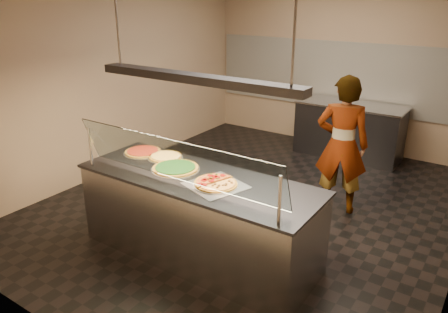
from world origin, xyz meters
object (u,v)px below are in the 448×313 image
Objects in this scene: sneeze_guard at (175,161)px; heat_lamp_housing at (195,78)px; pizza_spinach at (176,168)px; prep_table at (349,130)px; perforated_tray at (216,185)px; half_pizza_pepperoni at (208,180)px; serving_counter at (198,217)px; worker at (342,145)px; pizza_spatula at (180,159)px; half_pizza_sausage at (225,186)px; pizza_cheese at (166,156)px; pizza_tomato at (143,151)px.

heat_lamp_housing reaches higher than sneeze_guard.
pizza_spinach is 0.29× the size of prep_table.
half_pizza_pepperoni is (-0.10, 0.00, 0.03)m from perforated_tray.
worker is (0.85, 1.89, 0.43)m from serving_counter.
perforated_tray is 1.24× the size of pizza_spinach.
pizza_spatula is (-0.70, 0.30, 0.02)m from perforated_tray.
worker reaches higher than half_pizza_sausage.
half_pizza_sausage reaches higher than pizza_cheese.
pizza_tomato is (-1.36, 0.28, -0.01)m from half_pizza_sausage.
perforated_tray is 0.97m from pizza_cheese.
half_pizza_sausage is at bearing -20.38° from pizza_spatula.
worker is at bearing -74.38° from prep_table.
prep_table is (0.00, 4.01, -0.47)m from perforated_tray.
perforated_tray is at bearing -12.33° from heat_lamp_housing.
heat_lamp_housing is (-0.38, 0.06, 0.99)m from half_pizza_sausage.
serving_counter is 1.46× the size of worker.
pizza_spinach is at bearing 41.96° from worker.
pizza_spatula is (-0.81, 0.30, 0.00)m from half_pizza_sausage.
pizza_cheese is 0.22× the size of worker.
perforated_tray is 1.45× the size of pizza_tomato.
serving_counter and prep_table have the same top height.
half_pizza_pepperoni reaches higher than half_pizza_sausage.
pizza_spatula is at bearing 156.96° from perforated_tray.
prep_table is at bearing 86.31° from sneeze_guard.
half_pizza_sausage is at bearing -0.38° from half_pizza_pepperoni.
perforated_tray is 2.03m from worker.
pizza_cheese is at bearing 32.13° from worker.
pizza_tomato is at bearing 166.29° from half_pizza_pepperoni.
half_pizza_sausage is 0.86m from pizza_spatula.
perforated_tray is at bearing -90.05° from prep_table.
half_pizza_pepperoni is 0.20× the size of heat_lamp_housing.
half_pizza_sausage is 2.01m from worker.
pizza_spatula reaches higher than serving_counter.
half_pizza_sausage is (0.11, -0.00, 0.02)m from perforated_tray.
perforated_tray is at bearing -23.04° from pizza_spatula.
pizza_spinach is 0.23× the size of heat_lamp_housing.
prep_table is (0.28, 4.29, -0.76)m from sneeze_guard.
heat_lamp_housing reaches higher than half_pizza_sausage.
half_pizza_pepperoni reaches higher than pizza_spinach.
pizza_spatula reaches higher than prep_table.
sneeze_guard reaches higher than pizza_cheese.
perforated_tray is 0.36× the size of prep_table.
heat_lamp_housing is at bearing 167.67° from perforated_tray.
sneeze_guard is at bearing -42.19° from pizza_cheese.
sneeze_guard is 5.07× the size of half_pizza_pepperoni.
half_pizza_sausage is 1.07m from pizza_cheese.
pizza_spinach is at bearing -32.09° from pizza_cheese.
half_pizza_pepperoni is at bearing -19.08° from heat_lamp_housing.
half_pizza_sausage is at bearing -9.14° from heat_lamp_housing.
sneeze_guard reaches higher than serving_counter.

